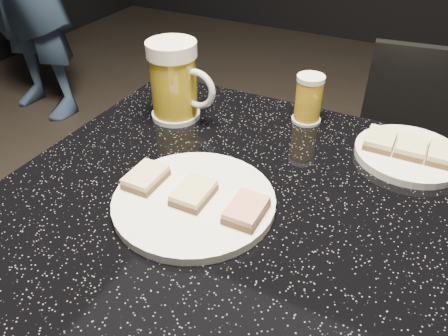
{
  "coord_description": "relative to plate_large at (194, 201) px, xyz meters",
  "views": [
    {
      "loc": [
        0.24,
        -0.49,
        1.19
      ],
      "look_at": [
        0.0,
        0.0,
        0.8
      ],
      "focal_mm": 35.0,
      "sensor_mm": 36.0,
      "label": 1
    }
  ],
  "objects": [
    {
      "name": "canapes_on_plate_large",
      "position": [
        0.0,
        0.0,
        0.02
      ],
      "size": [
        0.23,
        0.07,
        0.02
      ],
      "color": "#4C3521",
      "rests_on": "plate_large"
    },
    {
      "name": "chair",
      "position": [
        0.34,
        0.5,
        -0.26
      ],
      "size": [
        0.4,
        0.4,
        0.85
      ],
      "color": "black",
      "rests_on": "floor"
    },
    {
      "name": "table",
      "position": [
        0.03,
        0.05,
        -0.25
      ],
      "size": [
        0.7,
        0.7,
        0.75
      ],
      "color": "black",
      "rests_on": "floor"
    },
    {
      "name": "beer_tumbler",
      "position": [
        0.07,
        0.33,
        0.04
      ],
      "size": [
        0.06,
        0.06,
        0.1
      ],
      "color": "silver",
      "rests_on": "table"
    },
    {
      "name": "plate_small",
      "position": [
        0.28,
        0.28,
        0.0
      ],
      "size": [
        0.19,
        0.19,
        0.01
      ],
      "primitive_type": "cylinder",
      "color": "white",
      "rests_on": "table"
    },
    {
      "name": "plate_large",
      "position": [
        0.0,
        0.0,
        0.0
      ],
      "size": [
        0.25,
        0.25,
        0.01
      ],
      "primitive_type": "cylinder",
      "color": "white",
      "rests_on": "table"
    },
    {
      "name": "beer_mug",
      "position": [
        -0.17,
        0.23,
        0.07
      ],
      "size": [
        0.14,
        0.1,
        0.16
      ],
      "color": "silver",
      "rests_on": "table"
    },
    {
      "name": "canapes_on_plate_small",
      "position": [
        0.28,
        0.28,
        0.02
      ],
      "size": [
        0.16,
        0.07,
        0.02
      ],
      "color": "#4C3521",
      "rests_on": "plate_small"
    }
  ]
}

